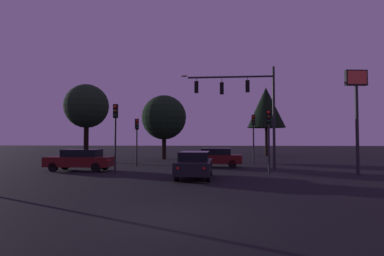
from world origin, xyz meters
TOP-DOWN VIEW (x-y plane):
  - ground_plane at (0.00, 24.50)m, footprint 168.00×168.00m
  - traffic_signal_mast_arm at (3.62, 14.69)m, footprint 7.11×0.45m
  - traffic_light_corner_left at (-5.09, 11.02)m, footprint 0.33×0.37m
  - traffic_light_corner_right at (4.87, 11.65)m, footprint 0.34×0.38m
  - traffic_light_median at (-5.05, 16.48)m, footprint 0.37×0.39m
  - traffic_light_far_side at (4.84, 18.90)m, footprint 0.30×0.35m
  - car_nearside_lane at (0.21, 9.09)m, footprint 2.01×4.66m
  - car_crossing_left at (1.40, 16.21)m, footprint 4.47×1.99m
  - car_crossing_right at (-8.09, 12.58)m, footprint 4.64×1.89m
  - store_sign_illuminated at (10.37, 11.54)m, footprint 1.42×0.42m
  - tree_behind_sign at (-11.78, 22.18)m, footprint 4.52×4.52m
  - tree_left_far at (8.63, 34.39)m, footprint 5.23×5.23m
  - tree_center_horizon at (-4.34, 26.17)m, footprint 5.08×5.08m

SIDE VIEW (x-z plane):
  - ground_plane at x=0.00m, z-range 0.00..0.00m
  - car_crossing_left at x=1.40m, z-range 0.04..1.56m
  - car_crossing_right at x=-8.09m, z-range 0.04..1.56m
  - car_nearside_lane at x=0.21m, z-range 0.04..1.56m
  - traffic_light_median at x=-5.05m, z-range 0.84..4.78m
  - traffic_light_corner_right at x=4.87m, z-range 0.87..5.01m
  - traffic_light_far_side at x=4.84m, z-range 0.92..5.34m
  - traffic_light_corner_left at x=-5.09m, z-range 0.93..5.45m
  - tree_center_horizon at x=-4.34m, z-range 1.10..8.41m
  - store_sign_illuminated at x=10.37m, z-range 1.57..8.21m
  - traffic_signal_mast_arm at x=3.62m, z-range 1.50..9.19m
  - tree_behind_sign at x=-11.78m, z-range 1.67..9.62m
  - tree_left_far at x=8.63m, z-range 1.93..11.43m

